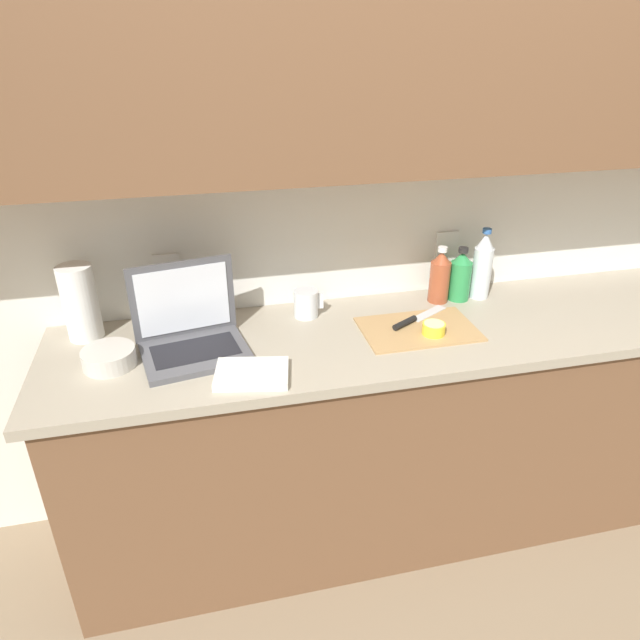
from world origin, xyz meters
name	(u,v)px	position (x,y,z in m)	size (l,w,h in m)	color
ground_plane	(400,514)	(0.00, 0.00, 0.00)	(12.00, 12.00, 0.00)	#847056
wall_back	(406,122)	(0.00, 0.23, 1.56)	(5.20, 0.38, 2.60)	white
counter_unit	(413,426)	(0.02, 0.00, 0.46)	(2.55, 0.60, 0.90)	brown
laptop	(191,331)	(-0.78, 0.04, 0.96)	(0.38, 0.32, 0.28)	#515156
cutting_board	(419,329)	(0.00, -0.02, 0.90)	(0.40, 0.26, 0.01)	tan
knife	(411,320)	(-0.01, 0.03, 0.91)	(0.25, 0.16, 0.02)	silver
lemon_half_cut	(434,329)	(0.03, -0.07, 0.92)	(0.08, 0.08, 0.04)	yellow
bottle_green_soda	(482,266)	(0.33, 0.19, 1.02)	(0.07, 0.07, 0.28)	silver
bottle_oil_tall	(460,276)	(0.25, 0.19, 0.99)	(0.08, 0.08, 0.21)	#2D934C
bottle_water_clear	(440,277)	(0.16, 0.19, 0.99)	(0.08, 0.08, 0.22)	#A34C2D
measuring_cup	(306,303)	(-0.36, 0.18, 0.95)	(0.11, 0.09, 0.10)	silver
bowl_white	(109,357)	(-1.03, -0.02, 0.92)	(0.16, 0.16, 0.06)	beige
paper_towel_roll	(80,303)	(-1.12, 0.20, 1.02)	(0.11, 0.11, 0.26)	white
dish_towel	(252,374)	(-0.61, -0.18, 0.91)	(0.22, 0.16, 0.02)	silver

